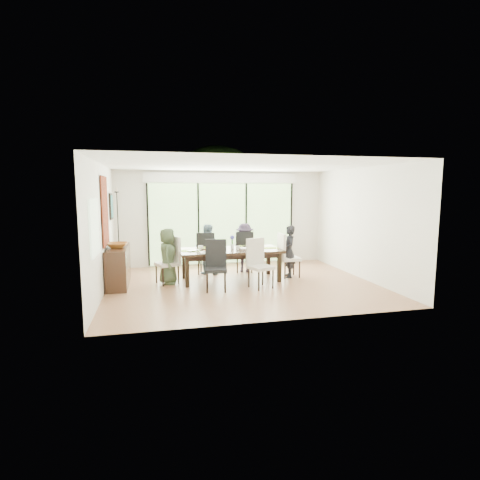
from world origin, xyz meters
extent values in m
cube|color=brown|center=(0.00, 0.00, -0.01)|extent=(6.00, 5.00, 0.01)
cube|color=white|center=(0.00, 0.00, 2.71)|extent=(6.00, 5.00, 0.01)
cube|color=silver|center=(0.00, 2.51, 1.35)|extent=(6.00, 0.02, 2.70)
cube|color=silver|center=(0.00, -2.51, 1.35)|extent=(6.00, 0.02, 2.70)
cube|color=silver|center=(-3.01, 0.00, 1.35)|extent=(0.02, 5.00, 2.70)
cube|color=beige|center=(3.01, 0.00, 1.35)|extent=(0.02, 5.00, 2.70)
cube|color=#598C3F|center=(0.00, 2.47, 1.20)|extent=(4.20, 0.02, 2.30)
cube|color=white|center=(0.00, 2.46, 2.50)|extent=(4.40, 0.06, 0.28)
cube|color=black|center=(-2.10, 2.46, 1.20)|extent=(0.05, 0.04, 2.30)
cube|color=black|center=(-0.70, 2.46, 1.20)|extent=(0.05, 0.04, 2.30)
cube|color=black|center=(0.70, 2.46, 1.20)|extent=(0.05, 0.04, 2.30)
cube|color=black|center=(2.10, 2.46, 1.20)|extent=(0.05, 0.04, 2.30)
cube|color=#8CAD7F|center=(-2.97, -1.20, 1.50)|extent=(0.02, 0.90, 1.00)
cube|color=brown|center=(0.00, 3.40, -0.05)|extent=(6.00, 1.80, 0.10)
cube|color=brown|center=(0.00, 4.20, 0.55)|extent=(6.00, 0.08, 0.06)
sphere|color=#14380F|center=(-1.80, 5.20, 1.44)|extent=(3.20, 3.20, 3.20)
sphere|color=#14380F|center=(0.40, 5.80, 1.80)|extent=(4.00, 4.00, 4.00)
sphere|color=#14380F|center=(2.20, 5.00, 1.26)|extent=(2.80, 2.80, 2.80)
sphere|color=#14380F|center=(-0.60, 6.50, 1.62)|extent=(3.60, 3.60, 3.60)
cube|color=black|center=(-0.18, 0.48, 0.72)|extent=(2.40, 1.10, 0.06)
cube|color=black|center=(-0.18, 0.48, 0.63)|extent=(2.20, 0.90, 0.10)
cube|color=black|center=(-1.26, 0.05, 0.35)|extent=(0.09, 0.09, 0.69)
cube|color=black|center=(0.90, 0.05, 0.35)|extent=(0.09, 0.09, 0.69)
cube|color=black|center=(-1.26, 0.91, 0.35)|extent=(0.09, 0.09, 0.69)
cube|color=black|center=(0.90, 0.91, 0.35)|extent=(0.09, 0.09, 0.69)
imported|color=#3E4F34|center=(-1.66, 0.48, 0.65)|extent=(0.46, 0.65, 1.29)
imported|color=black|center=(1.30, 0.48, 0.65)|extent=(0.45, 0.64, 1.29)
imported|color=#6D8B9E|center=(-0.63, 1.31, 0.65)|extent=(0.68, 0.51, 1.29)
imported|color=#2A2132|center=(0.37, 1.31, 0.65)|extent=(0.65, 0.45, 1.29)
cube|color=#8EC044|center=(-1.13, 0.48, 0.75)|extent=(0.44, 0.32, 0.01)
cube|color=#A0BB43|center=(0.77, 0.48, 0.75)|extent=(0.44, 0.32, 0.01)
cube|color=olive|center=(-0.63, 0.88, 0.75)|extent=(0.44, 0.32, 0.01)
cube|color=olive|center=(0.37, 0.88, 0.75)|extent=(0.44, 0.32, 0.01)
cube|color=white|center=(-0.73, 0.18, 0.75)|extent=(0.44, 0.32, 0.01)
cube|color=black|center=(-0.53, 0.83, 0.76)|extent=(0.26, 0.18, 0.01)
cube|color=black|center=(0.32, 0.83, 0.76)|extent=(0.24, 0.17, 0.01)
cube|color=white|center=(0.52, 0.43, 0.75)|extent=(0.30, 0.22, 0.00)
cube|color=white|center=(-0.73, 0.18, 0.77)|extent=(0.26, 0.26, 0.02)
cube|color=orange|center=(-0.73, 0.18, 0.79)|extent=(0.20, 0.20, 0.01)
cylinder|color=silver|center=(-0.13, 0.53, 0.81)|extent=(0.08, 0.08, 0.12)
cylinder|color=#337226|center=(-0.13, 0.53, 0.93)|extent=(0.04, 0.04, 0.16)
sphere|color=#4345A8|center=(-0.13, 0.53, 1.03)|extent=(0.11, 0.11, 0.11)
imported|color=silver|center=(-1.03, 0.38, 0.76)|extent=(0.39, 0.34, 0.03)
imported|color=white|center=(-0.88, 0.63, 0.80)|extent=(0.18, 0.18, 0.10)
imported|color=white|center=(-0.03, 0.38, 0.80)|extent=(0.12, 0.12, 0.09)
imported|color=white|center=(0.62, 0.58, 0.80)|extent=(0.18, 0.18, 0.10)
imported|color=white|center=(0.07, 0.53, 0.76)|extent=(0.17, 0.23, 0.02)
cube|color=black|center=(-2.76, 0.61, 0.44)|extent=(0.44, 1.55, 0.87)
imported|color=brown|center=(-2.76, 0.51, 0.93)|extent=(0.46, 0.46, 0.11)
cylinder|color=black|center=(-2.76, 0.96, 0.89)|extent=(0.10, 0.10, 0.04)
cylinder|color=black|center=(-2.76, 0.96, 1.51)|extent=(0.02, 0.02, 1.21)
cylinder|color=black|center=(-2.76, 0.96, 2.11)|extent=(0.10, 0.10, 0.03)
cylinder|color=silver|center=(-2.76, 0.96, 2.17)|extent=(0.03, 0.03, 0.10)
cube|color=maroon|center=(-2.97, 0.40, 1.70)|extent=(0.02, 1.00, 1.50)
cube|color=black|center=(-2.97, 1.70, 1.75)|extent=(0.03, 0.55, 0.65)
cube|color=#1A5154|center=(-2.95, 1.70, 1.75)|extent=(0.01, 0.45, 0.55)
camera|label=1|loc=(-1.96, -8.16, 2.14)|focal=28.00mm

